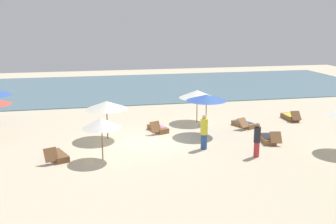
{
  "coord_description": "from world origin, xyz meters",
  "views": [
    {
      "loc": [
        -3.19,
        -19.97,
        6.43
      ],
      "look_at": [
        1.42,
        1.99,
        1.1
      ],
      "focal_mm": 42.63,
      "sensor_mm": 36.0,
      "label": 1
    }
  ],
  "objects_px": {
    "person_1": "(204,132)",
    "lounger_4": "(57,156)",
    "umbrella_2": "(107,105)",
    "lounger_6": "(268,139)",
    "lounger_3": "(290,117)",
    "umbrella_0": "(206,98)",
    "lounger_2": "(158,128)",
    "umbrella_6": "(101,123)",
    "umbrella_4": "(197,94)",
    "lounger_5": "(243,124)",
    "person_0": "(257,140)"
  },
  "relations": [
    {
      "from": "umbrella_0",
      "to": "lounger_2",
      "type": "height_order",
      "value": "umbrella_0"
    },
    {
      "from": "umbrella_2",
      "to": "lounger_4",
      "type": "xyz_separation_m",
      "value": [
        -2.49,
        -2.82,
        -1.7
      ]
    },
    {
      "from": "umbrella_0",
      "to": "lounger_3",
      "type": "distance_m",
      "value": 6.91
    },
    {
      "from": "umbrella_0",
      "to": "person_1",
      "type": "distance_m",
      "value": 2.89
    },
    {
      "from": "lounger_2",
      "to": "lounger_4",
      "type": "relative_size",
      "value": 1.0
    },
    {
      "from": "umbrella_4",
      "to": "lounger_4",
      "type": "relative_size",
      "value": 1.31
    },
    {
      "from": "person_1",
      "to": "umbrella_6",
      "type": "bearing_deg",
      "value": -173.53
    },
    {
      "from": "lounger_2",
      "to": "lounger_4",
      "type": "distance_m",
      "value": 6.52
    },
    {
      "from": "lounger_2",
      "to": "lounger_6",
      "type": "height_order",
      "value": "lounger_2"
    },
    {
      "from": "lounger_2",
      "to": "lounger_3",
      "type": "height_order",
      "value": "lounger_2"
    },
    {
      "from": "person_1",
      "to": "lounger_3",
      "type": "bearing_deg",
      "value": 32.09
    },
    {
      "from": "lounger_3",
      "to": "umbrella_0",
      "type": "bearing_deg",
      "value": -162.22
    },
    {
      "from": "umbrella_6",
      "to": "umbrella_2",
      "type": "bearing_deg",
      "value": 82.74
    },
    {
      "from": "lounger_2",
      "to": "lounger_5",
      "type": "distance_m",
      "value": 5.25
    },
    {
      "from": "lounger_2",
      "to": "person_1",
      "type": "height_order",
      "value": "person_1"
    },
    {
      "from": "lounger_2",
      "to": "lounger_5",
      "type": "xyz_separation_m",
      "value": [
        5.25,
        -0.08,
        -0.0
      ]
    },
    {
      "from": "umbrella_0",
      "to": "lounger_4",
      "type": "bearing_deg",
      "value": -162.44
    },
    {
      "from": "umbrella_6",
      "to": "person_0",
      "type": "distance_m",
      "value": 7.28
    },
    {
      "from": "umbrella_4",
      "to": "lounger_3",
      "type": "distance_m",
      "value": 6.31
    },
    {
      "from": "umbrella_0",
      "to": "lounger_3",
      "type": "xyz_separation_m",
      "value": [
        6.31,
        2.02,
        -1.93
      ]
    },
    {
      "from": "umbrella_2",
      "to": "lounger_2",
      "type": "height_order",
      "value": "umbrella_2"
    },
    {
      "from": "umbrella_2",
      "to": "lounger_6",
      "type": "bearing_deg",
      "value": -15.84
    },
    {
      "from": "person_0",
      "to": "lounger_5",
      "type": "bearing_deg",
      "value": 74.18
    },
    {
      "from": "lounger_3",
      "to": "lounger_4",
      "type": "bearing_deg",
      "value": -162.34
    },
    {
      "from": "umbrella_0",
      "to": "umbrella_4",
      "type": "distance_m",
      "value": 2.77
    },
    {
      "from": "lounger_4",
      "to": "lounger_5",
      "type": "xyz_separation_m",
      "value": [
        10.66,
        3.56,
        0.0
      ]
    },
    {
      "from": "umbrella_4",
      "to": "lounger_6",
      "type": "relative_size",
      "value": 1.29
    },
    {
      "from": "lounger_5",
      "to": "person_1",
      "type": "xyz_separation_m",
      "value": [
        -3.56,
        -3.52,
        0.71
      ]
    },
    {
      "from": "person_0",
      "to": "umbrella_0",
      "type": "bearing_deg",
      "value": 106.97
    },
    {
      "from": "umbrella_0",
      "to": "lounger_6",
      "type": "distance_m",
      "value": 3.99
    },
    {
      "from": "umbrella_0",
      "to": "umbrella_6",
      "type": "bearing_deg",
      "value": -152.69
    },
    {
      "from": "lounger_2",
      "to": "lounger_4",
      "type": "xyz_separation_m",
      "value": [
        -5.41,
        -3.64,
        -0.01
      ]
    },
    {
      "from": "person_1",
      "to": "lounger_4",
      "type": "bearing_deg",
      "value": -179.63
    },
    {
      "from": "umbrella_6",
      "to": "lounger_4",
      "type": "relative_size",
      "value": 1.17
    },
    {
      "from": "umbrella_6",
      "to": "lounger_5",
      "type": "height_order",
      "value": "umbrella_6"
    },
    {
      "from": "umbrella_0",
      "to": "umbrella_4",
      "type": "height_order",
      "value": "umbrella_0"
    },
    {
      "from": "umbrella_2",
      "to": "umbrella_4",
      "type": "distance_m",
      "value": 6.23
    },
    {
      "from": "umbrella_6",
      "to": "lounger_4",
      "type": "bearing_deg",
      "value": 165.71
    },
    {
      "from": "lounger_3",
      "to": "person_0",
      "type": "xyz_separation_m",
      "value": [
        -5.07,
        -6.1,
        0.66
      ]
    },
    {
      "from": "lounger_6",
      "to": "person_1",
      "type": "distance_m",
      "value": 3.77
    },
    {
      "from": "lounger_3",
      "to": "umbrella_2",
      "type": "bearing_deg",
      "value": -171.68
    },
    {
      "from": "lounger_3",
      "to": "person_0",
      "type": "height_order",
      "value": "person_0"
    },
    {
      "from": "lounger_3",
      "to": "lounger_6",
      "type": "bearing_deg",
      "value": -130.62
    },
    {
      "from": "lounger_3",
      "to": "lounger_4",
      "type": "distance_m",
      "value": 14.98
    },
    {
      "from": "lounger_2",
      "to": "person_1",
      "type": "distance_m",
      "value": 4.04
    },
    {
      "from": "lounger_4",
      "to": "lounger_6",
      "type": "height_order",
      "value": "lounger_4"
    },
    {
      "from": "umbrella_6",
      "to": "lounger_6",
      "type": "bearing_deg",
      "value": 6.51
    },
    {
      "from": "umbrella_2",
      "to": "lounger_4",
      "type": "height_order",
      "value": "umbrella_2"
    },
    {
      "from": "umbrella_4",
      "to": "umbrella_0",
      "type": "bearing_deg",
      "value": -95.38
    },
    {
      "from": "umbrella_0",
      "to": "lounger_2",
      "type": "distance_m",
      "value": 3.39
    }
  ]
}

